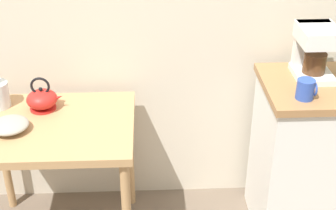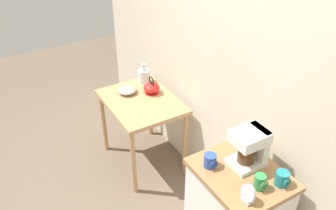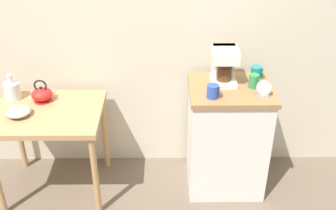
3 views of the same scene
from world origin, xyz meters
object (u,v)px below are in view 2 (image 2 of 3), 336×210
(mug_blue, at_px, (210,161))
(mug_dark_teal, at_px, (282,179))
(teakettle, at_px, (152,88))
(mug_tall_green, at_px, (260,182))
(glass_carafe_vase, at_px, (144,76))
(table_clock, at_px, (248,195))
(bowl_stoneware, at_px, (127,90))
(coffee_maker, at_px, (251,146))

(mug_blue, relative_size, mug_dark_teal, 0.97)
(teakettle, relative_size, mug_dark_teal, 1.94)
(mug_dark_teal, height_order, mug_tall_green, mug_tall_green)
(glass_carafe_vase, xyz_separation_m, mug_tall_green, (1.77, -0.13, 0.14))
(mug_blue, bearing_deg, table_clock, 2.05)
(mug_tall_green, bearing_deg, teakettle, 176.62)
(mug_tall_green, bearing_deg, bowl_stoneware, -176.17)
(coffee_maker, distance_m, mug_tall_green, 0.25)
(bowl_stoneware, relative_size, mug_tall_green, 1.78)
(coffee_maker, relative_size, mug_blue, 2.79)
(mug_tall_green, xyz_separation_m, table_clock, (0.04, -0.13, 0.00))
(teakettle, height_order, mug_tall_green, mug_tall_green)
(teakettle, bearing_deg, mug_dark_teal, 1.67)
(teakettle, bearing_deg, glass_carafe_vase, 170.86)
(table_clock, bearing_deg, mug_dark_teal, 89.02)
(bowl_stoneware, height_order, mug_dark_teal, mug_dark_teal)
(coffee_maker, bearing_deg, glass_carafe_vase, 178.88)
(mug_blue, distance_m, table_clock, 0.35)
(bowl_stoneware, height_order, coffee_maker, coffee_maker)
(glass_carafe_vase, relative_size, coffee_maker, 0.78)
(glass_carafe_vase, distance_m, table_clock, 1.84)
(coffee_maker, height_order, mug_dark_teal, coffee_maker)
(bowl_stoneware, bearing_deg, mug_dark_teal, 8.29)
(coffee_maker, height_order, mug_tall_green, coffee_maker)
(teakettle, distance_m, mug_tall_green, 1.55)
(mug_tall_green, bearing_deg, mug_blue, -155.15)
(coffee_maker, xyz_separation_m, mug_tall_green, (0.21, -0.10, -0.09))
(bowl_stoneware, xyz_separation_m, glass_carafe_vase, (-0.11, 0.24, 0.04))
(bowl_stoneware, distance_m, mug_tall_green, 1.68)
(mug_tall_green, bearing_deg, coffee_maker, 154.74)
(mug_dark_teal, height_order, table_clock, table_clock)
(table_clock, bearing_deg, coffee_maker, 137.38)
(teakettle, xyz_separation_m, coffee_maker, (1.34, 0.01, 0.24))
(table_clock, bearing_deg, glass_carafe_vase, 171.93)
(coffee_maker, xyz_separation_m, mug_blue, (-0.10, -0.24, -0.09))
(glass_carafe_vase, bearing_deg, bowl_stoneware, -65.01)
(mug_blue, height_order, mug_dark_teal, mug_dark_teal)
(teakettle, relative_size, mug_tall_green, 1.87)
(teakettle, height_order, mug_dark_teal, mug_dark_teal)
(mug_dark_teal, distance_m, table_clock, 0.27)
(mug_tall_green, relative_size, table_clock, 0.86)
(table_clock, bearing_deg, mug_blue, -177.95)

